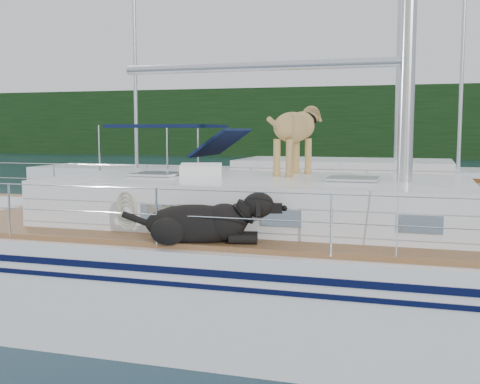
% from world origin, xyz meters
% --- Properties ---
extents(ground, '(120.00, 120.00, 0.00)m').
position_xyz_m(ground, '(0.00, 0.00, 0.00)').
color(ground, black).
rests_on(ground, ground).
extents(tree_line, '(90.00, 3.00, 6.00)m').
position_xyz_m(tree_line, '(0.00, 45.00, 3.00)').
color(tree_line, black).
rests_on(tree_line, ground).
extents(shore_bank, '(92.00, 1.00, 1.20)m').
position_xyz_m(shore_bank, '(0.00, 46.20, 0.60)').
color(shore_bank, '#595147').
rests_on(shore_bank, ground).
extents(main_sailboat, '(12.00, 3.86, 14.01)m').
position_xyz_m(main_sailboat, '(0.10, -0.00, 0.68)').
color(main_sailboat, white).
rests_on(main_sailboat, ground).
extents(neighbor_sailboat, '(11.00, 3.50, 13.30)m').
position_xyz_m(neighbor_sailboat, '(-0.06, 6.66, 0.63)').
color(neighbor_sailboat, white).
rests_on(neighbor_sailboat, ground).
extents(bg_boat_west, '(8.00, 3.00, 11.65)m').
position_xyz_m(bg_boat_west, '(-8.00, 14.00, 0.45)').
color(bg_boat_west, white).
rests_on(bg_boat_west, ground).
extents(bg_boat_center, '(7.20, 3.00, 11.65)m').
position_xyz_m(bg_boat_center, '(4.00, 16.00, 0.45)').
color(bg_boat_center, white).
rests_on(bg_boat_center, ground).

